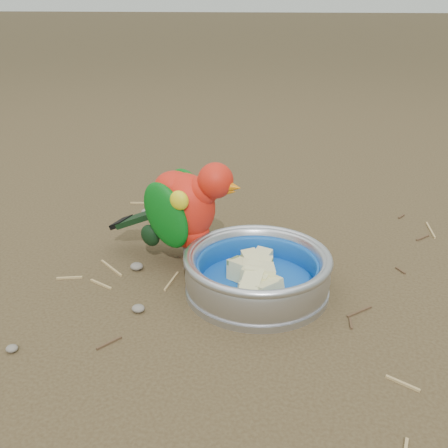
% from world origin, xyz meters
% --- Properties ---
extents(ground, '(60.00, 60.00, 0.00)m').
position_xyz_m(ground, '(0.00, 0.00, 0.00)').
color(ground, '#463822').
extents(food_bowl, '(0.21, 0.21, 0.02)m').
position_xyz_m(food_bowl, '(0.01, 0.09, 0.01)').
color(food_bowl, '#B2B2BA').
rests_on(food_bowl, ground).
extents(bowl_wall, '(0.21, 0.21, 0.04)m').
position_xyz_m(bowl_wall, '(0.01, 0.09, 0.04)').
color(bowl_wall, '#B2B2BA').
rests_on(bowl_wall, food_bowl).
extents(fruit_wedges, '(0.12, 0.12, 0.03)m').
position_xyz_m(fruit_wedges, '(0.01, 0.09, 0.03)').
color(fruit_wedges, beige).
rests_on(fruit_wedges, food_bowl).
extents(lory_parrot, '(0.22, 0.13, 0.17)m').
position_xyz_m(lory_parrot, '(-0.12, 0.15, 0.08)').
color(lory_parrot, red).
rests_on(lory_parrot, ground).
extents(ground_debris, '(0.90, 0.80, 0.01)m').
position_xyz_m(ground_debris, '(-0.00, 0.03, 0.00)').
color(ground_debris, tan).
rests_on(ground_debris, ground).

